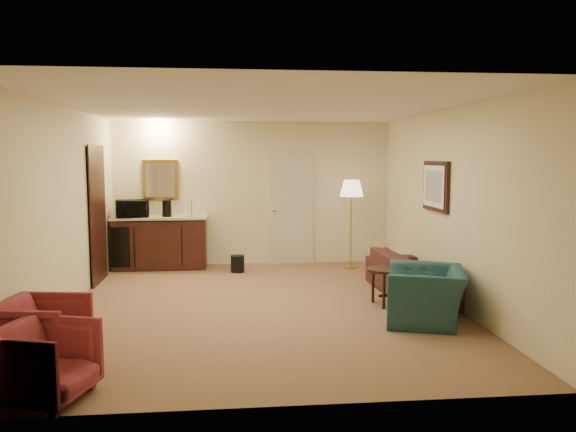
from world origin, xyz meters
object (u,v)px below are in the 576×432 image
at_px(rose_chair_far, 44,359).
at_px(waste_bin, 238,264).
at_px(wetbar_cabinet, 160,243).
at_px(coffee_table, 398,286).
at_px(microwave, 132,207).
at_px(floor_lamp, 351,224).
at_px(sofa, 413,268).
at_px(coffee_maker, 167,208).
at_px(teal_armchair, 426,286).
at_px(rose_chair_near, 41,330).

height_order(rose_chair_far, waste_bin, rose_chair_far).
height_order(wetbar_cabinet, coffee_table, wetbar_cabinet).
distance_m(rose_chair_far, microwave, 5.42).
bearing_deg(floor_lamp, coffee_table, -87.69).
relative_size(wetbar_cabinet, sofa, 0.81).
height_order(rose_chair_far, coffee_maker, coffee_maker).
xyz_separation_m(waste_bin, coffee_maker, (-1.22, 0.45, 0.92)).
distance_m(teal_armchair, rose_chair_far, 4.20).
distance_m(rose_chair_near, coffee_table, 4.40).
xyz_separation_m(coffee_table, waste_bin, (-2.10, 2.33, -0.10)).
xyz_separation_m(rose_chair_near, waste_bin, (1.85, 4.25, -0.23)).
bearing_deg(waste_bin, sofa, -37.47).
distance_m(rose_chair_near, microwave, 4.72).
xyz_separation_m(teal_armchair, floor_lamp, (-0.19, 3.30, 0.35)).
bearing_deg(microwave, sofa, -43.32).
bearing_deg(waste_bin, wetbar_cabinet, 160.78).
bearing_deg(rose_chair_far, teal_armchair, -47.62).
relative_size(teal_armchair, waste_bin, 3.48).
distance_m(floor_lamp, waste_bin, 2.11).
relative_size(coffee_table, floor_lamp, 0.55).
xyz_separation_m(sofa, rose_chair_far, (-4.05, -3.07, -0.05)).
bearing_deg(wetbar_cabinet, coffee_maker, -10.13).
bearing_deg(floor_lamp, coffee_maker, 174.74).
bearing_deg(rose_chair_near, rose_chair_far, -151.32).
distance_m(sofa, coffee_maker, 4.39).
bearing_deg(floor_lamp, sofa, -77.49).
bearing_deg(wetbar_cabinet, waste_bin, -19.22).
relative_size(sofa, waste_bin, 6.99).
distance_m(wetbar_cabinet, floor_lamp, 3.38).
distance_m(sofa, teal_armchair, 1.30).
relative_size(floor_lamp, waste_bin, 5.44).
height_order(waste_bin, microwave, microwave).
height_order(sofa, coffee_maker, coffee_maker).
bearing_deg(teal_armchair, waste_bin, -127.60).
bearing_deg(waste_bin, rose_chair_near, -113.53).
bearing_deg(sofa, coffee_maker, 54.99).
distance_m(wetbar_cabinet, waste_bin, 1.46).
bearing_deg(rose_chair_near, microwave, 8.61).
relative_size(rose_chair_far, microwave, 1.29).
bearing_deg(coffee_table, rose_chair_far, -144.62).
relative_size(rose_chair_near, waste_bin, 2.57).
xyz_separation_m(rose_chair_far, coffee_table, (3.70, 2.63, -0.10)).
bearing_deg(coffee_maker, floor_lamp, 8.63).
xyz_separation_m(sofa, coffee_maker, (-3.67, 2.32, 0.67)).
relative_size(rose_chair_far, waste_bin, 2.42).
relative_size(wetbar_cabinet, coffee_maker, 5.71).
relative_size(rose_chair_far, coffee_maker, 2.43).
distance_m(rose_chair_near, rose_chair_far, 0.75).
bearing_deg(rose_chair_near, teal_armchair, -65.67).
distance_m(sofa, coffee_table, 0.59).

